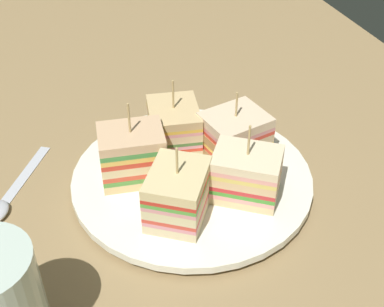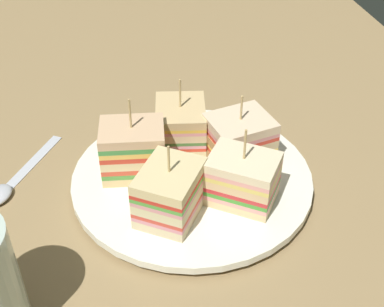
{
  "view_description": "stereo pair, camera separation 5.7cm",
  "coord_description": "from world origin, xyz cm",
  "px_view_note": "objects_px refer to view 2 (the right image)",
  "views": [
    {
      "loc": [
        42.74,
        -14.99,
        39.79
      ],
      "look_at": [
        0.0,
        0.0,
        4.57
      ],
      "focal_mm": 49.76,
      "sensor_mm": 36.0,
      "label": 1
    },
    {
      "loc": [
        44.29,
        -9.48,
        39.79
      ],
      "look_at": [
        0.0,
        0.0,
        4.57
      ],
      "focal_mm": 49.76,
      "sensor_mm": 36.0,
      "label": 2
    }
  ],
  "objects_px": {
    "sandwich_wedge_0": "(239,138)",
    "sandwich_wedge_3": "(170,193)",
    "sandwich_wedge_1": "(183,124)",
    "sandwich_wedge_2": "(134,150)",
    "spoon": "(6,187)",
    "plate": "(192,179)",
    "sandwich_wedge_4": "(242,179)"
  },
  "relations": [
    {
      "from": "plate",
      "to": "sandwich_wedge_4",
      "type": "distance_m",
      "value": 0.07
    },
    {
      "from": "plate",
      "to": "sandwich_wedge_3",
      "type": "relative_size",
      "value": 3.05
    },
    {
      "from": "sandwich_wedge_3",
      "to": "sandwich_wedge_2",
      "type": "bearing_deg",
      "value": 53.44
    },
    {
      "from": "sandwich_wedge_0",
      "to": "sandwich_wedge_4",
      "type": "relative_size",
      "value": 0.91
    },
    {
      "from": "sandwich_wedge_4",
      "to": "plate",
      "type": "bearing_deg",
      "value": -14.35
    },
    {
      "from": "sandwich_wedge_0",
      "to": "sandwich_wedge_3",
      "type": "xyz_separation_m",
      "value": [
        0.08,
        -0.09,
        0.0
      ]
    },
    {
      "from": "sandwich_wedge_2",
      "to": "sandwich_wedge_3",
      "type": "distance_m",
      "value": 0.08
    },
    {
      "from": "sandwich_wedge_3",
      "to": "sandwich_wedge_4",
      "type": "distance_m",
      "value": 0.08
    },
    {
      "from": "sandwich_wedge_0",
      "to": "sandwich_wedge_3",
      "type": "relative_size",
      "value": 0.93
    },
    {
      "from": "sandwich_wedge_1",
      "to": "sandwich_wedge_4",
      "type": "height_order",
      "value": "sandwich_wedge_4"
    },
    {
      "from": "plate",
      "to": "sandwich_wedge_1",
      "type": "bearing_deg",
      "value": 177.15
    },
    {
      "from": "sandwich_wedge_2",
      "to": "sandwich_wedge_4",
      "type": "xyz_separation_m",
      "value": [
        0.07,
        0.1,
        -0.0
      ]
    },
    {
      "from": "spoon",
      "to": "sandwich_wedge_3",
      "type": "bearing_deg",
      "value": 94.36
    },
    {
      "from": "sandwich_wedge_2",
      "to": "spoon",
      "type": "bearing_deg",
      "value": -178.95
    },
    {
      "from": "plate",
      "to": "sandwich_wedge_4",
      "type": "bearing_deg",
      "value": 41.11
    },
    {
      "from": "sandwich_wedge_1",
      "to": "spoon",
      "type": "height_order",
      "value": "sandwich_wedge_1"
    },
    {
      "from": "sandwich_wedge_3",
      "to": "sandwich_wedge_4",
      "type": "height_order",
      "value": "sandwich_wedge_4"
    },
    {
      "from": "plate",
      "to": "sandwich_wedge_2",
      "type": "height_order",
      "value": "sandwich_wedge_2"
    },
    {
      "from": "plate",
      "to": "sandwich_wedge_2",
      "type": "xyz_separation_m",
      "value": [
        -0.02,
        -0.06,
        0.04
      ]
    },
    {
      "from": "sandwich_wedge_2",
      "to": "spoon",
      "type": "height_order",
      "value": "sandwich_wedge_2"
    },
    {
      "from": "sandwich_wedge_2",
      "to": "sandwich_wedge_3",
      "type": "height_order",
      "value": "sandwich_wedge_2"
    },
    {
      "from": "sandwich_wedge_3",
      "to": "spoon",
      "type": "bearing_deg",
      "value": 95.27
    },
    {
      "from": "sandwich_wedge_1",
      "to": "sandwich_wedge_2",
      "type": "distance_m",
      "value": 0.08
    },
    {
      "from": "sandwich_wedge_1",
      "to": "sandwich_wedge_4",
      "type": "bearing_deg",
      "value": 29.12
    },
    {
      "from": "plate",
      "to": "sandwich_wedge_1",
      "type": "relative_size",
      "value": 3.14
    },
    {
      "from": "plate",
      "to": "sandwich_wedge_1",
      "type": "distance_m",
      "value": 0.07
    },
    {
      "from": "sandwich_wedge_0",
      "to": "sandwich_wedge_3",
      "type": "height_order",
      "value": "sandwich_wedge_3"
    },
    {
      "from": "sandwich_wedge_1",
      "to": "spoon",
      "type": "bearing_deg",
      "value": -72.47
    },
    {
      "from": "sandwich_wedge_4",
      "to": "spoon",
      "type": "relative_size",
      "value": 0.68
    },
    {
      "from": "sandwich_wedge_3",
      "to": "spoon",
      "type": "xyz_separation_m",
      "value": [
        -0.09,
        -0.17,
        -0.04
      ]
    },
    {
      "from": "sandwich_wedge_0",
      "to": "sandwich_wedge_4",
      "type": "height_order",
      "value": "sandwich_wedge_4"
    },
    {
      "from": "sandwich_wedge_0",
      "to": "sandwich_wedge_1",
      "type": "relative_size",
      "value": 0.95
    }
  ]
}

